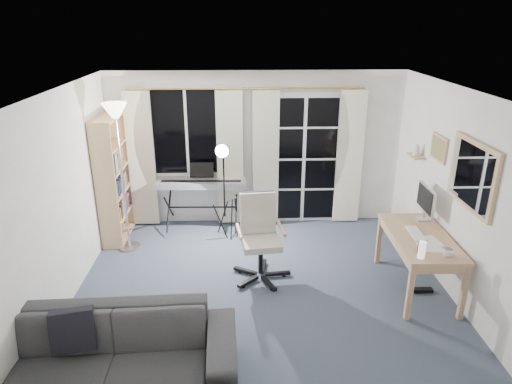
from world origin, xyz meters
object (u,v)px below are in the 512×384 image
at_px(torchiere_lamp, 117,134).
at_px(sofa, 108,344).
at_px(mug, 448,251).
at_px(bookshelf, 111,183).
at_px(studio_light, 223,161).
at_px(desk, 420,242).
at_px(keyboard_piano, 202,184).
at_px(office_chair, 259,229).
at_px(monitor, 426,200).

xyz_separation_m(torchiere_lamp, sofa, (0.43, -2.64, -1.24)).
xyz_separation_m(mug, sofa, (-3.41, -0.96, -0.33)).
bearing_deg(bookshelf, sofa, -76.93).
bearing_deg(studio_light, torchiere_lamp, -161.28).
xyz_separation_m(torchiere_lamp, desk, (3.74, -1.18, -1.06)).
height_order(torchiere_lamp, keyboard_piano, torchiere_lamp).
height_order(office_chair, monitor, monitor).
bearing_deg(keyboard_piano, desk, -31.87).
relative_size(office_chair, mug, 9.26).
height_order(studio_light, desk, studio_light).
bearing_deg(sofa, studio_light, 69.90).
bearing_deg(sofa, desk, 21.62).
height_order(monitor, sofa, monitor).
relative_size(bookshelf, sofa, 0.81).
bearing_deg(keyboard_piano, office_chair, -57.76).
bearing_deg(desk, monitor, 67.77).
distance_m(bookshelf, keyboard_piano, 1.31).
xyz_separation_m(monitor, sofa, (-3.50, -1.91, -0.54)).
bearing_deg(mug, desk, 101.31).
height_order(desk, sofa, sofa).
distance_m(studio_light, office_chair, 1.28).
relative_size(studio_light, desk, 1.12).
bearing_deg(studio_light, office_chair, -57.75).
xyz_separation_m(keyboard_piano, studio_light, (0.35, -0.34, 0.47)).
relative_size(torchiere_lamp, keyboard_piano, 1.54).
xyz_separation_m(office_chair, sofa, (-1.41, -1.87, -0.19)).
relative_size(keyboard_piano, office_chair, 1.26).
relative_size(mug, sofa, 0.05).
distance_m(office_chair, desk, 1.94).
bearing_deg(mug, monitor, 84.19).
height_order(keyboard_piano, desk, keyboard_piano).
relative_size(studio_light, sofa, 0.66).
bearing_deg(bookshelf, mug, -26.45).
height_order(torchiere_lamp, studio_light, torchiere_lamp).
distance_m(keyboard_piano, desk, 3.25).
relative_size(studio_light, office_chair, 1.40).
xyz_separation_m(bookshelf, office_chair, (2.11, -1.13, -0.24)).
xyz_separation_m(bookshelf, torchiere_lamp, (0.26, -0.36, 0.81)).
distance_m(office_chair, mug, 2.20).
distance_m(bookshelf, mug, 4.58).
bearing_deg(bookshelf, office_chair, -28.26).
xyz_separation_m(torchiere_lamp, keyboard_piano, (1.02, 0.61, -0.94)).
xyz_separation_m(studio_light, office_chair, (0.47, -1.04, -0.58)).
distance_m(torchiere_lamp, desk, 4.06).
xyz_separation_m(office_chair, monitor, (2.09, 0.04, 0.35)).
xyz_separation_m(desk, mug, (0.10, -0.50, 0.15)).
relative_size(office_chair, monitor, 2.11).
bearing_deg(mug, sofa, -164.23).
bearing_deg(bookshelf, monitor, -14.56).
bearing_deg(mug, torchiere_lamp, 156.38).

